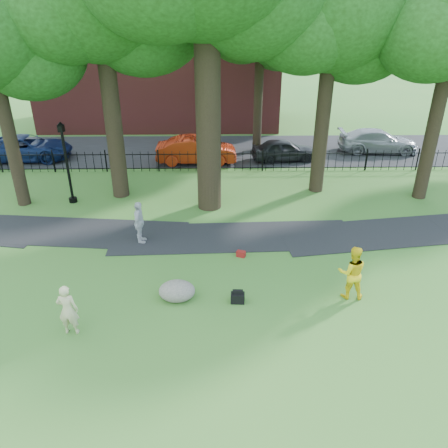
{
  "coord_description": "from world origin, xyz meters",
  "views": [
    {
      "loc": [
        0.36,
        -12.05,
        8.65
      ],
      "look_at": [
        0.6,
        2.0,
        1.58
      ],
      "focal_mm": 35.0,
      "sensor_mm": 36.0,
      "label": 1
    }
  ],
  "objects_px": {
    "man": "(352,273)",
    "lamppost": "(67,164)",
    "red_sedan": "(196,150)",
    "boulder": "(177,290)",
    "woman": "(68,310)"
  },
  "relations": [
    {
      "from": "red_sedan",
      "to": "man",
      "type": "bearing_deg",
      "value": -158.68
    },
    {
      "from": "woman",
      "to": "red_sedan",
      "type": "xyz_separation_m",
      "value": [
        3.08,
        15.4,
        -0.03
      ]
    },
    {
      "from": "woman",
      "to": "man",
      "type": "xyz_separation_m",
      "value": [
        8.65,
        1.64,
        0.11
      ]
    },
    {
      "from": "man",
      "to": "lamppost",
      "type": "height_order",
      "value": "lamppost"
    },
    {
      "from": "man",
      "to": "red_sedan",
      "type": "distance_m",
      "value": 14.85
    },
    {
      "from": "boulder",
      "to": "lamppost",
      "type": "xyz_separation_m",
      "value": [
        -5.72,
        7.96,
        1.59
      ]
    },
    {
      "from": "lamppost",
      "to": "red_sedan",
      "type": "bearing_deg",
      "value": 57.16
    },
    {
      "from": "boulder",
      "to": "woman",
      "type": "bearing_deg",
      "value": -151.58
    },
    {
      "from": "man",
      "to": "boulder",
      "type": "bearing_deg",
      "value": 6.16
    },
    {
      "from": "man",
      "to": "lamppost",
      "type": "xyz_separation_m",
      "value": [
        -11.39,
        7.94,
        1.01
      ]
    },
    {
      "from": "man",
      "to": "red_sedan",
      "type": "bearing_deg",
      "value": -62.08
    },
    {
      "from": "boulder",
      "to": "lamppost",
      "type": "bearing_deg",
      "value": 125.69
    },
    {
      "from": "boulder",
      "to": "lamppost",
      "type": "relative_size",
      "value": 0.3
    },
    {
      "from": "woman",
      "to": "man",
      "type": "distance_m",
      "value": 8.8
    },
    {
      "from": "man",
      "to": "red_sedan",
      "type": "height_order",
      "value": "man"
    }
  ]
}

